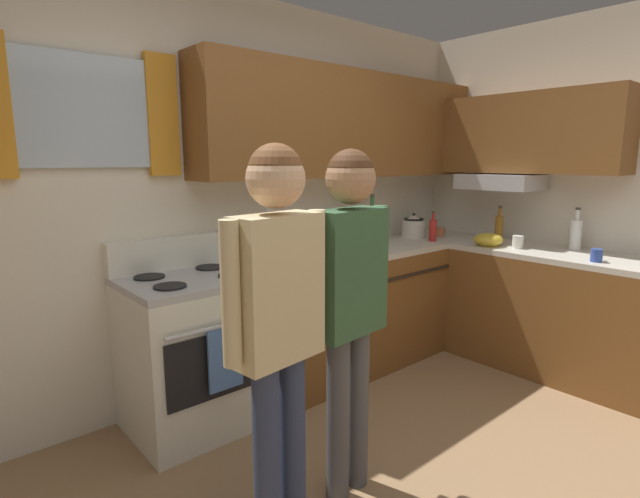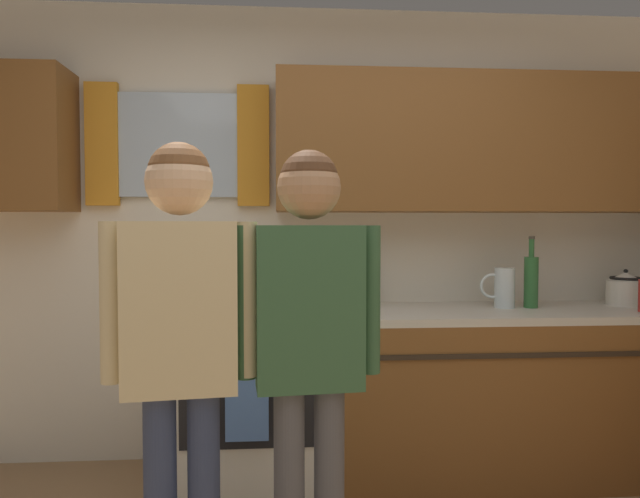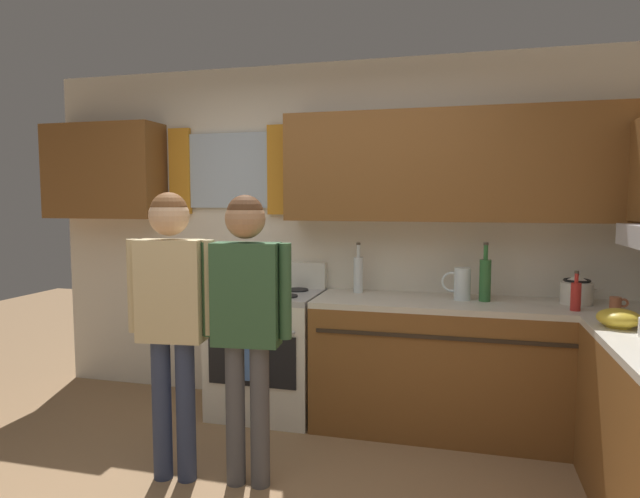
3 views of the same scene
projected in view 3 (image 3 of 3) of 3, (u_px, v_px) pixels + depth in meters
name	position (u px, v px, depth m)	size (l,w,h in m)	color
back_wall_unit	(337.00, 208.00, 4.09)	(4.60, 0.42, 2.60)	silver
kitchen_counter_run	(547.00, 396.00, 3.14)	(2.27, 2.17, 0.90)	brown
stove_oven	(268.00, 350.00, 4.04)	(0.76, 0.67, 1.10)	silver
bottle_sauce_red	(576.00, 296.00, 3.33)	(0.06, 0.06, 0.25)	red
bottle_tall_clear	(358.00, 273.00, 3.98)	(0.07, 0.07, 0.37)	silver
bottle_wine_green	(485.00, 279.00, 3.64)	(0.08, 0.08, 0.39)	#2D6633
cup_terracotta	(616.00, 303.00, 3.37)	(0.11, 0.07, 0.08)	#B76642
stovetop_kettle	(577.00, 290.00, 3.54)	(0.27, 0.20, 0.21)	silver
water_pitcher	(461.00, 284.00, 3.69)	(0.19, 0.11, 0.22)	silver
mixing_bowl	(619.00, 319.00, 2.90)	(0.22, 0.22, 0.10)	gold
adult_left	(171.00, 301.00, 3.01)	(0.50, 0.22, 1.62)	#2D3856
adult_in_plaid	(246.00, 305.00, 2.94)	(0.50, 0.22, 1.60)	#4C4C51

